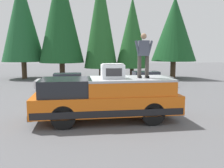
{
  "coord_description": "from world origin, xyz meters",
  "views": [
    {
      "loc": [
        -9.4,
        0.71,
        2.65
      ],
      "look_at": [
        0.02,
        -0.68,
        1.35
      ],
      "focal_mm": 38.04,
      "sensor_mm": 36.0,
      "label": 1
    }
  ],
  "objects_px": {
    "parked_car_grey": "(145,79)",
    "compressor_unit": "(113,71)",
    "parked_car_silver": "(67,82)",
    "person_on_truck_bed": "(143,54)",
    "pickup_truck": "(106,98)"
  },
  "relations": [
    {
      "from": "compressor_unit",
      "to": "person_on_truck_bed",
      "type": "relative_size",
      "value": 0.5
    },
    {
      "from": "compressor_unit",
      "to": "pickup_truck",
      "type": "bearing_deg",
      "value": 54.96
    },
    {
      "from": "pickup_truck",
      "to": "parked_car_grey",
      "type": "height_order",
      "value": "pickup_truck"
    },
    {
      "from": "compressor_unit",
      "to": "parked_car_silver",
      "type": "relative_size",
      "value": 0.2
    },
    {
      "from": "person_on_truck_bed",
      "to": "parked_car_grey",
      "type": "height_order",
      "value": "person_on_truck_bed"
    },
    {
      "from": "person_on_truck_bed",
      "to": "parked_car_silver",
      "type": "xyz_separation_m",
      "value": [
        7.83,
        3.26,
        -1.97
      ]
    },
    {
      "from": "parked_car_grey",
      "to": "parked_car_silver",
      "type": "distance_m",
      "value": 5.94
    },
    {
      "from": "pickup_truck",
      "to": "person_on_truck_bed",
      "type": "distance_m",
      "value": 2.2
    },
    {
      "from": "parked_car_grey",
      "to": "compressor_unit",
      "type": "bearing_deg",
      "value": 156.46
    },
    {
      "from": "compressor_unit",
      "to": "parked_car_grey",
      "type": "distance_m",
      "value": 9.66
    },
    {
      "from": "person_on_truck_bed",
      "to": "pickup_truck",
      "type": "bearing_deg",
      "value": 86.7
    },
    {
      "from": "pickup_truck",
      "to": "parked_car_silver",
      "type": "xyz_separation_m",
      "value": [
        7.75,
        1.84,
        -0.29
      ]
    },
    {
      "from": "pickup_truck",
      "to": "parked_car_silver",
      "type": "relative_size",
      "value": 1.35
    },
    {
      "from": "pickup_truck",
      "to": "parked_car_silver",
      "type": "distance_m",
      "value": 7.97
    },
    {
      "from": "pickup_truck",
      "to": "parked_car_grey",
      "type": "distance_m",
      "value": 9.52
    }
  ]
}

